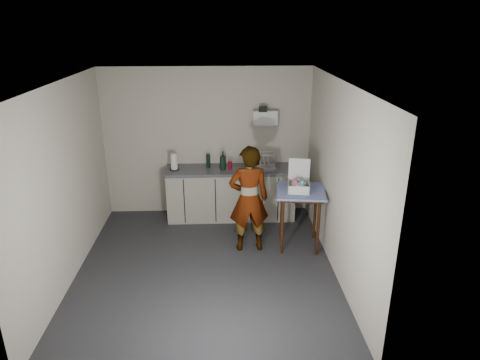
{
  "coord_description": "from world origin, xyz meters",
  "views": [
    {
      "loc": [
        0.25,
        -5.27,
        3.33
      ],
      "look_at": [
        0.5,
        0.45,
        1.17
      ],
      "focal_mm": 32.0,
      "sensor_mm": 36.0,
      "label": 1
    }
  ],
  "objects_px": {
    "kitchen_counter": "(231,194)",
    "paper_towel": "(174,162)",
    "side_table": "(300,198)",
    "dish_rack": "(265,164)",
    "standing_man": "(249,199)",
    "soap_bottle": "(223,160)",
    "dark_bottle": "(208,161)",
    "soda_can": "(230,165)",
    "bakery_box": "(299,184)"
  },
  "relations": [
    {
      "from": "standing_man",
      "to": "paper_towel",
      "type": "bearing_deg",
      "value": -47.67
    },
    {
      "from": "side_table",
      "to": "bakery_box",
      "type": "bearing_deg",
      "value": -178.73
    },
    {
      "from": "kitchen_counter",
      "to": "dish_rack",
      "type": "height_order",
      "value": "dish_rack"
    },
    {
      "from": "soap_bottle",
      "to": "standing_man",
      "type": "bearing_deg",
      "value": -71.66
    },
    {
      "from": "soda_can",
      "to": "dish_rack",
      "type": "xyz_separation_m",
      "value": [
        0.61,
        0.08,
        -0.01
      ]
    },
    {
      "from": "kitchen_counter",
      "to": "dish_rack",
      "type": "relative_size",
      "value": 6.14
    },
    {
      "from": "dark_bottle",
      "to": "paper_towel",
      "type": "bearing_deg",
      "value": -169.0
    },
    {
      "from": "kitchen_counter",
      "to": "paper_towel",
      "type": "height_order",
      "value": "paper_towel"
    },
    {
      "from": "soda_can",
      "to": "soap_bottle",
      "type": "bearing_deg",
      "value": -177.16
    },
    {
      "from": "paper_towel",
      "to": "dish_rack",
      "type": "relative_size",
      "value": 0.81
    },
    {
      "from": "side_table",
      "to": "soap_bottle",
      "type": "distance_m",
      "value": 1.59
    },
    {
      "from": "side_table",
      "to": "dish_rack",
      "type": "distance_m",
      "value": 1.23
    },
    {
      "from": "side_table",
      "to": "standing_man",
      "type": "xyz_separation_m",
      "value": [
        -0.78,
        -0.07,
        0.02
      ]
    },
    {
      "from": "side_table",
      "to": "bakery_box",
      "type": "relative_size",
      "value": 2.07
    },
    {
      "from": "side_table",
      "to": "paper_towel",
      "type": "bearing_deg",
      "value": 158.92
    },
    {
      "from": "standing_man",
      "to": "dish_rack",
      "type": "distance_m",
      "value": 1.27
    },
    {
      "from": "paper_towel",
      "to": "dish_rack",
      "type": "height_order",
      "value": "paper_towel"
    },
    {
      "from": "soap_bottle",
      "to": "dish_rack",
      "type": "height_order",
      "value": "soap_bottle"
    },
    {
      "from": "dark_bottle",
      "to": "soda_can",
      "type": "bearing_deg",
      "value": -16.72
    },
    {
      "from": "kitchen_counter",
      "to": "dark_bottle",
      "type": "distance_m",
      "value": 0.72
    },
    {
      "from": "soda_can",
      "to": "paper_towel",
      "type": "relative_size",
      "value": 0.46
    },
    {
      "from": "soap_bottle",
      "to": "kitchen_counter",
      "type": "bearing_deg",
      "value": 13.3
    },
    {
      "from": "soda_can",
      "to": "dark_bottle",
      "type": "relative_size",
      "value": 0.58
    },
    {
      "from": "side_table",
      "to": "dark_bottle",
      "type": "xyz_separation_m",
      "value": [
        -1.41,
        1.18,
        0.22
      ]
    },
    {
      "from": "kitchen_counter",
      "to": "soda_can",
      "type": "relative_size",
      "value": 16.26
    },
    {
      "from": "bakery_box",
      "to": "side_table",
      "type": "bearing_deg",
      "value": 3.48
    },
    {
      "from": "soap_bottle",
      "to": "dark_bottle",
      "type": "distance_m",
      "value": 0.28
    },
    {
      "from": "soap_bottle",
      "to": "side_table",
      "type": "bearing_deg",
      "value": -42.47
    },
    {
      "from": "side_table",
      "to": "dish_rack",
      "type": "height_order",
      "value": "dish_rack"
    },
    {
      "from": "dark_bottle",
      "to": "bakery_box",
      "type": "relative_size",
      "value": 0.53
    },
    {
      "from": "kitchen_counter",
      "to": "dish_rack",
      "type": "xyz_separation_m",
      "value": [
        0.59,
        0.06,
        0.54
      ]
    },
    {
      "from": "kitchen_counter",
      "to": "soap_bottle",
      "type": "height_order",
      "value": "soap_bottle"
    },
    {
      "from": "kitchen_counter",
      "to": "soda_can",
      "type": "height_order",
      "value": "soda_can"
    },
    {
      "from": "side_table",
      "to": "dish_rack",
      "type": "xyz_separation_m",
      "value": [
        -0.43,
        1.15,
        0.16
      ]
    },
    {
      "from": "kitchen_counter",
      "to": "standing_man",
      "type": "relative_size",
      "value": 1.36
    },
    {
      "from": "side_table",
      "to": "soda_can",
      "type": "xyz_separation_m",
      "value": [
        -1.04,
        1.06,
        0.17
      ]
    },
    {
      "from": "soda_can",
      "to": "dish_rack",
      "type": "relative_size",
      "value": 0.38
    },
    {
      "from": "kitchen_counter",
      "to": "bakery_box",
      "type": "bearing_deg",
      "value": -47.82
    },
    {
      "from": "standing_man",
      "to": "dark_bottle",
      "type": "distance_m",
      "value": 1.41
    },
    {
      "from": "kitchen_counter",
      "to": "paper_towel",
      "type": "bearing_deg",
      "value": -178.4
    },
    {
      "from": "side_table",
      "to": "dish_rack",
      "type": "bearing_deg",
      "value": 117.67
    },
    {
      "from": "standing_man",
      "to": "bakery_box",
      "type": "relative_size",
      "value": 3.67
    },
    {
      "from": "side_table",
      "to": "paper_towel",
      "type": "relative_size",
      "value": 3.12
    },
    {
      "from": "kitchen_counter",
      "to": "dark_bottle",
      "type": "bearing_deg",
      "value": 167.59
    },
    {
      "from": "kitchen_counter",
      "to": "bakery_box",
      "type": "relative_size",
      "value": 4.99
    },
    {
      "from": "dark_bottle",
      "to": "soap_bottle",
      "type": "bearing_deg",
      "value": -24.92
    },
    {
      "from": "dark_bottle",
      "to": "bakery_box",
      "type": "distance_m",
      "value": 1.81
    },
    {
      "from": "standing_man",
      "to": "dish_rack",
      "type": "height_order",
      "value": "standing_man"
    },
    {
      "from": "kitchen_counter",
      "to": "standing_man",
      "type": "bearing_deg",
      "value": -78.39
    },
    {
      "from": "soda_can",
      "to": "paper_towel",
      "type": "distance_m",
      "value": 0.95
    }
  ]
}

